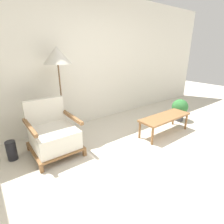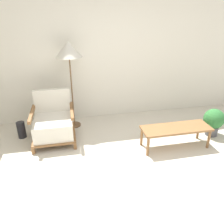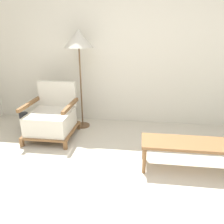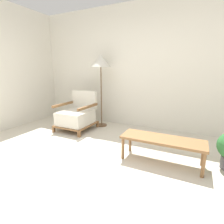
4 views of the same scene
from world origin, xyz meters
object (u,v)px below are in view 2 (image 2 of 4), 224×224
(armchair, at_px, (54,124))
(floor_lamp, at_px, (69,52))
(coffee_table, at_px, (176,130))
(potted_plant, at_px, (214,120))
(vase, at_px, (21,130))

(armchair, distance_m, floor_lamp, 1.28)
(coffee_table, relative_size, potted_plant, 2.24)
(vase, bearing_deg, potted_plant, -10.32)
(coffee_table, distance_m, vase, 2.70)
(floor_lamp, height_order, potted_plant, floor_lamp)
(vase, bearing_deg, coffee_table, -18.21)
(armchair, xyz_separation_m, floor_lamp, (0.37, 0.46, 1.14))
(armchair, height_order, floor_lamp, floor_lamp)
(armchair, relative_size, vase, 2.76)
(armchair, relative_size, potted_plant, 1.64)
(armchair, relative_size, coffee_table, 0.73)
(potted_plant, bearing_deg, vase, 169.68)
(floor_lamp, xyz_separation_m, vase, (-0.95, -0.27, -1.30))
(coffee_table, xyz_separation_m, potted_plant, (0.86, 0.22, -0.03))
(floor_lamp, distance_m, vase, 1.64)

